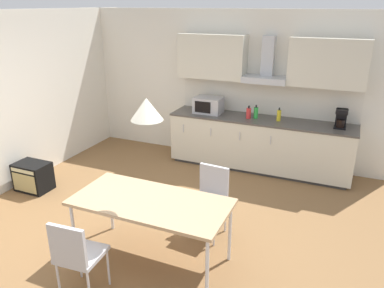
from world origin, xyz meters
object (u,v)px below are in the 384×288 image
chair_far_right (210,194)px  bottle_green (256,113)px  dining_table (151,204)px  chair_near_left (76,252)px  microwave (208,105)px  bottle_yellow (279,115)px  pendant_lamp (147,109)px  bottle_red (249,113)px  guitar_amp (33,177)px  coffee_maker (341,118)px

chair_far_right → bottle_green: bearing=90.3°
dining_table → chair_near_left: size_ratio=1.94×
dining_table → microwave: bearing=99.3°
bottle_yellow → dining_table: (-0.76, -2.96, -0.28)m
microwave → pendant_lamp: bearing=-80.7°
bottle_red → pendant_lamp: (-0.26, -2.90, 0.77)m
bottle_yellow → guitar_amp: bottle_yellow is taller
bottle_green → coffee_maker: bearing=0.9°
dining_table → bottle_red: bearing=84.8°
pendant_lamp → coffee_maker: bearing=60.1°
bottle_red → chair_far_right: (0.12, -2.11, -0.46)m
bottle_green → chair_near_left: bearing=-101.3°
bottle_red → pendant_lamp: size_ratio=0.68×
coffee_maker → microwave: bearing=-179.3°
bottle_green → bottle_yellow: bearing=-0.4°
chair_far_right → guitar_amp: size_ratio=1.67×
bottle_red → chair_far_right: 2.17m
pendant_lamp → microwave: bearing=99.3°
bottle_green → chair_far_right: size_ratio=0.26×
dining_table → chair_near_left: 0.89m
bottle_green → chair_far_right: (0.01, -2.17, -0.46)m
bottle_green → pendant_lamp: pendant_lamp is taller
guitar_amp → chair_near_left: bearing=-36.0°
bottle_yellow → pendant_lamp: 3.15m
microwave → coffee_maker: 2.19m
chair_near_left → guitar_amp: bearing=144.0°
chair_near_left → dining_table: bearing=64.6°
bottle_red → bottle_yellow: (0.49, 0.06, 0.00)m
bottle_green → bottle_red: bearing=-151.7°
guitar_amp → coffee_maker: bearing=27.5°
microwave → bottle_green: (0.86, 0.01, -0.04)m
pendant_lamp → bottle_green: bearing=82.8°
coffee_maker → chair_far_right: size_ratio=0.34×
bottle_red → dining_table: size_ratio=0.13×
coffee_maker → bottle_yellow: 0.95m
coffee_maker → bottle_red: size_ratio=1.38×
chair_near_left → bottle_red: bearing=80.2°
guitar_amp → pendant_lamp: bearing=-17.0°
pendant_lamp → bottle_yellow: bearing=75.6°
bottle_yellow → chair_near_left: (-1.13, -3.74, -0.46)m
coffee_maker → bottle_green: bearing=-179.1°
bottle_red → chair_near_left: 3.77m
chair_far_right → bottle_yellow: bearing=80.2°
bottle_yellow → chair_far_right: (-0.37, -2.17, -0.46)m
microwave → chair_near_left: microwave is taller
microwave → chair_far_right: (0.87, -2.17, -0.51)m
chair_near_left → guitar_amp: 2.68m
bottle_red → bottle_yellow: 0.50m
dining_table → guitar_amp: size_ratio=3.24×
microwave → pendant_lamp: size_ratio=1.50×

